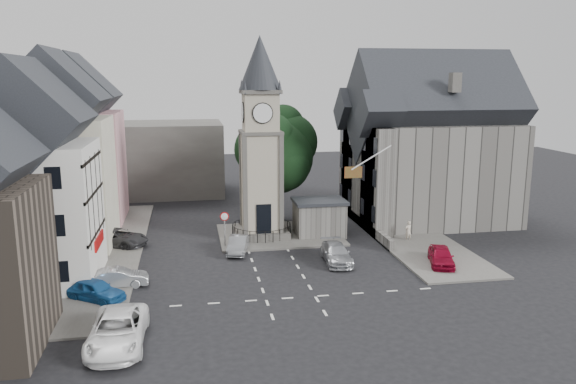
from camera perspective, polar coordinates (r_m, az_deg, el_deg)
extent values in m
plane|color=black|center=(39.38, -1.18, -7.73)|extent=(120.00, 120.00, 0.00)
cube|color=#595651|center=(45.15, -18.37, -5.70)|extent=(6.00, 30.00, 0.14)
cube|color=#595651|center=(49.82, 11.14, -3.71)|extent=(6.00, 26.00, 0.14)
cube|color=#595651|center=(47.12, -0.89, -4.36)|extent=(10.00, 8.00, 0.16)
cube|color=silver|center=(34.31, 0.28, -10.71)|extent=(20.00, 8.00, 0.01)
cube|color=#4C4944|center=(46.83, -2.71, -4.13)|extent=(4.20, 4.20, 0.70)
torus|color=black|center=(46.64, -2.72, -3.27)|extent=(4.86, 4.86, 0.06)
cube|color=#A9A188|center=(45.85, -2.76, 1.11)|extent=(3.00, 3.00, 8.00)
cube|color=black|center=(45.04, -2.49, -2.72)|extent=(1.20, 0.25, 2.40)
cube|color=#4C4944|center=(45.30, -2.81, 6.09)|extent=(3.30, 3.30, 0.25)
cube|color=#A9A188|center=(45.17, -2.83, 8.11)|extent=(2.70, 2.70, 3.20)
cylinder|color=white|center=(43.79, -2.59, 8.01)|extent=(1.50, 0.12, 1.50)
cube|color=#4C4944|center=(45.10, -2.85, 10.14)|extent=(3.10, 3.10, 0.30)
cone|color=black|center=(45.10, -2.88, 13.00)|extent=(3.40, 3.40, 4.20)
cube|color=#585551|center=(46.92, 3.19, -2.78)|extent=(4.00, 3.00, 2.80)
cube|color=black|center=(46.56, 3.21, -0.93)|extent=(4.30, 3.30, 0.25)
cylinder|color=black|center=(51.47, -1.24, -0.56)|extent=(0.70, 0.70, 4.40)
cylinder|color=black|center=(43.90, -6.45, -4.05)|extent=(0.10, 0.10, 2.50)
cone|color=#A50C0C|center=(43.49, -6.47, -2.49)|extent=(0.70, 0.06, 0.70)
cone|color=white|center=(43.47, -6.47, -2.50)|extent=(0.54, 0.04, 0.54)
cube|color=pink|center=(54.21, -20.39, 2.34)|extent=(7.50, 7.00, 10.00)
cube|color=beige|center=(46.47, -22.08, 0.78)|extent=(7.50, 7.00, 10.00)
cube|color=silver|center=(38.94, -24.37, -2.11)|extent=(7.50, 7.00, 9.00)
cube|color=#4C4944|center=(65.65, -15.52, 3.26)|extent=(20.00, 10.00, 8.00)
cube|color=#585551|center=(53.13, 14.19, 1.99)|extent=(14.00, 10.00, 9.00)
cube|color=#585551|center=(47.64, 9.10, 1.13)|extent=(1.60, 4.40, 9.00)
cube|color=#585551|center=(54.20, 6.68, 2.46)|extent=(1.60, 4.40, 9.00)
cube|color=#585551|center=(50.64, 7.38, -2.89)|extent=(0.40, 16.00, 0.90)
cylinder|color=white|center=(43.40, 8.46, 3.48)|extent=(3.17, 0.10, 1.89)
plane|color=#B21414|center=(43.14, 6.65, 2.00)|extent=(1.40, 0.00, 1.40)
imported|color=#1C589A|center=(35.62, -19.02, -9.39)|extent=(4.05, 3.49, 1.31)
imported|color=#A3A7AB|center=(37.40, -16.86, -8.32)|extent=(3.76, 1.47, 1.22)
imported|color=#303032|center=(46.10, -16.96, -4.46)|extent=(5.43, 4.33, 1.37)
imported|color=gray|center=(42.70, -5.11, -5.35)|extent=(2.06, 3.95, 1.24)
imported|color=#A5A8AD|center=(40.51, 4.92, -6.24)|extent=(2.09, 4.60, 1.31)
imported|color=maroon|center=(41.13, 15.29, -6.31)|extent=(2.74, 4.27, 1.35)
imported|color=white|center=(29.62, -16.93, -13.33)|extent=(2.76, 5.78, 1.59)
imported|color=beige|center=(46.39, 12.11, -3.90)|extent=(0.71, 0.57, 1.69)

